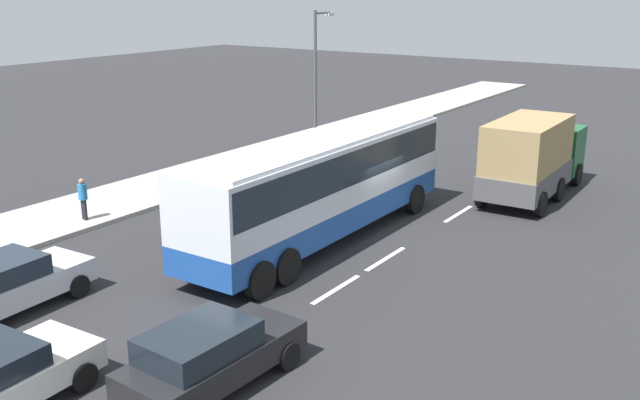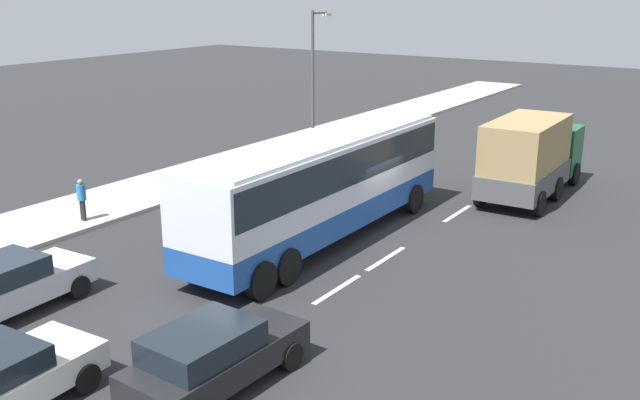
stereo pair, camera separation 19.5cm
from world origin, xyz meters
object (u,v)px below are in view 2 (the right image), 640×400
car_silver_hatch (5,285)px  street_lamp (315,70)px  cargo_truck (531,155)px  coach_bus (322,178)px  car_black_sedan (213,355)px  pedestrian_near_curb (82,197)px

car_silver_hatch → street_lamp: bearing=9.1°
cargo_truck → car_silver_hatch: (-18.37, 7.80, -0.93)m
coach_bus → car_black_sedan: 9.68m
coach_bus → street_lamp: bearing=34.9°
car_black_sedan → street_lamp: size_ratio=0.62×
coach_bus → pedestrian_near_curb: (-3.35, 8.11, -1.16)m
pedestrian_near_curb → coach_bus: bearing=-52.4°
car_silver_hatch → street_lamp: street_lamp is taller
car_silver_hatch → cargo_truck: bearing=-25.7°
cargo_truck → car_silver_hatch: cargo_truck is taller
coach_bus → car_black_sedan: coach_bus is taller
coach_bus → car_silver_hatch: 10.10m
coach_bus → street_lamp: size_ratio=1.75×
cargo_truck → pedestrian_near_curb: size_ratio=4.61×
pedestrian_near_curb → cargo_truck: bearing=-29.2°
car_silver_hatch → pedestrian_near_curb: bearing=33.7°
pedestrian_near_curb → street_lamp: size_ratio=0.22×
car_silver_hatch → car_black_sedan: bearing=-90.5°
car_silver_hatch → pedestrian_near_curb: pedestrian_near_curb is taller
coach_bus → car_silver_hatch: (-9.28, 3.75, -1.39)m
coach_bus → cargo_truck: bearing=-24.4°
coach_bus → car_black_sedan: (-9.02, -3.22, -1.40)m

